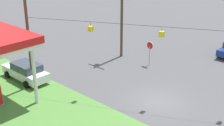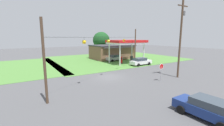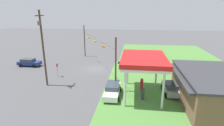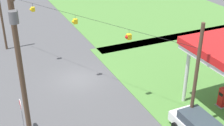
{
  "view_description": "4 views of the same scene",
  "coord_description": "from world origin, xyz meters",
  "px_view_note": "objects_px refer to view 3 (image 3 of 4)",
  "views": [
    {
      "loc": [
        -12.16,
        18.36,
        11.91
      ],
      "look_at": [
        3.28,
        1.75,
        2.92
      ],
      "focal_mm": 50.0,
      "sensor_mm": 36.0,
      "label": 1
    },
    {
      "loc": [
        -11.6,
        -19.38,
        6.08
      ],
      "look_at": [
        2.82,
        3.41,
        1.46
      ],
      "focal_mm": 24.0,
      "sensor_mm": 36.0,
      "label": 2
    },
    {
      "loc": [
        32.7,
        7.48,
        11.11
      ],
      "look_at": [
        4.73,
        3.84,
        2.75
      ],
      "focal_mm": 28.0,
      "sensor_mm": 36.0,
      "label": 3
    },
    {
      "loc": [
        23.62,
        -7.4,
        14.12
      ],
      "look_at": [
        1.81,
        2.51,
        1.98
      ],
      "focal_mm": 50.0,
      "sensor_mm": 36.0,
      "label": 4
    }
  ],
  "objects_px": {
    "gas_station_canopy": "(144,60)",
    "utility_pole_main": "(43,46)",
    "fuel_pump_far": "(143,95)",
    "stop_sign_roadside": "(57,67)",
    "car_at_pumps_front": "(112,90)",
    "car_at_pumps_rear": "(171,88)",
    "fuel_pump_near": "(142,85)",
    "car_on_crossroad": "(29,62)",
    "gas_station_store": "(213,89)"
  },
  "relations": [
    {
      "from": "gas_station_canopy",
      "to": "car_on_crossroad",
      "type": "relative_size",
      "value": 1.8
    },
    {
      "from": "fuel_pump_near",
      "to": "car_at_pumps_front",
      "type": "height_order",
      "value": "car_at_pumps_front"
    },
    {
      "from": "gas_station_canopy",
      "to": "utility_pole_main",
      "type": "bearing_deg",
      "value": -95.09
    },
    {
      "from": "car_on_crossroad",
      "to": "gas_station_canopy",
      "type": "bearing_deg",
      "value": -24.39
    },
    {
      "from": "gas_station_store",
      "to": "gas_station_canopy",
      "type": "bearing_deg",
      "value": -98.9
    },
    {
      "from": "gas_station_canopy",
      "to": "gas_station_store",
      "type": "bearing_deg",
      "value": 81.1
    },
    {
      "from": "gas_station_canopy",
      "to": "fuel_pump_far",
      "type": "distance_m",
      "value": 4.45
    },
    {
      "from": "fuel_pump_far",
      "to": "car_at_pumps_front",
      "type": "height_order",
      "value": "car_at_pumps_front"
    },
    {
      "from": "car_at_pumps_rear",
      "to": "fuel_pump_far",
      "type": "bearing_deg",
      "value": 117.27
    },
    {
      "from": "fuel_pump_far",
      "to": "car_at_pumps_rear",
      "type": "xyz_separation_m",
      "value": [
        -2.37,
        4.02,
        0.09
      ]
    },
    {
      "from": "car_at_pumps_front",
      "to": "car_at_pumps_rear",
      "type": "distance_m",
      "value": 8.2
    },
    {
      "from": "fuel_pump_far",
      "to": "gas_station_canopy",
      "type": "bearing_deg",
      "value": 179.94
    },
    {
      "from": "gas_station_canopy",
      "to": "fuel_pump_near",
      "type": "xyz_separation_m",
      "value": [
        -1.6,
        -0.0,
        -4.16
      ]
    },
    {
      "from": "fuel_pump_near",
      "to": "car_on_crossroad",
      "type": "height_order",
      "value": "fuel_pump_near"
    },
    {
      "from": "gas_station_canopy",
      "to": "utility_pole_main",
      "type": "relative_size",
      "value": 0.73
    },
    {
      "from": "gas_station_canopy",
      "to": "utility_pole_main",
      "type": "xyz_separation_m",
      "value": [
        -1.3,
        -14.61,
        1.36
      ]
    },
    {
      "from": "car_at_pumps_front",
      "to": "car_on_crossroad",
      "type": "xyz_separation_m",
      "value": [
        -11.09,
        -19.1,
        -0.03
      ]
    },
    {
      "from": "gas_station_store",
      "to": "utility_pole_main",
      "type": "height_order",
      "value": "utility_pole_main"
    },
    {
      "from": "gas_station_store",
      "to": "car_at_pumps_front",
      "type": "relative_size",
      "value": 2.32
    },
    {
      "from": "car_at_pumps_front",
      "to": "car_at_pumps_rear",
      "type": "height_order",
      "value": "car_at_pumps_front"
    },
    {
      "from": "utility_pole_main",
      "to": "gas_station_store",
      "type": "bearing_deg",
      "value": 83.51
    },
    {
      "from": "gas_station_canopy",
      "to": "stop_sign_roadside",
      "type": "distance_m",
      "value": 15.76
    },
    {
      "from": "car_at_pumps_front",
      "to": "car_at_pumps_rear",
      "type": "xyz_separation_m",
      "value": [
        -1.62,
        8.04,
        -0.01
      ]
    },
    {
      "from": "car_on_crossroad",
      "to": "stop_sign_roadside",
      "type": "distance_m",
      "value": 10.0
    },
    {
      "from": "gas_station_store",
      "to": "stop_sign_roadside",
      "type": "xyz_separation_m",
      "value": [
        -6.48,
        -23.04,
        -0.19
      ]
    },
    {
      "from": "car_at_pumps_front",
      "to": "utility_pole_main",
      "type": "xyz_separation_m",
      "value": [
        -2.15,
        -10.59,
        5.42
      ]
    },
    {
      "from": "gas_station_canopy",
      "to": "utility_pole_main",
      "type": "height_order",
      "value": "utility_pole_main"
    },
    {
      "from": "car_at_pumps_front",
      "to": "car_at_pumps_rear",
      "type": "relative_size",
      "value": 1.16
    },
    {
      "from": "fuel_pump_far",
      "to": "stop_sign_roadside",
      "type": "height_order",
      "value": "stop_sign_roadside"
    },
    {
      "from": "car_at_pumps_front",
      "to": "stop_sign_roadside",
      "type": "xyz_separation_m",
      "value": [
        -6.01,
        -10.54,
        0.93
      ]
    },
    {
      "from": "gas_station_store",
      "to": "stop_sign_roadside",
      "type": "bearing_deg",
      "value": -105.72
    },
    {
      "from": "gas_station_canopy",
      "to": "gas_station_store",
      "type": "distance_m",
      "value": 9.07
    },
    {
      "from": "fuel_pump_near",
      "to": "utility_pole_main",
      "type": "relative_size",
      "value": 0.15
    },
    {
      "from": "fuel_pump_far",
      "to": "car_at_pumps_rear",
      "type": "height_order",
      "value": "car_at_pumps_rear"
    },
    {
      "from": "car_at_pumps_rear",
      "to": "stop_sign_roadside",
      "type": "distance_m",
      "value": 19.12
    },
    {
      "from": "car_on_crossroad",
      "to": "stop_sign_roadside",
      "type": "height_order",
      "value": "stop_sign_roadside"
    },
    {
      "from": "fuel_pump_far",
      "to": "car_on_crossroad",
      "type": "xyz_separation_m",
      "value": [
        -11.84,
        -23.12,
        0.07
      ]
    },
    {
      "from": "car_on_crossroad",
      "to": "utility_pole_main",
      "type": "height_order",
      "value": "utility_pole_main"
    },
    {
      "from": "gas_station_store",
      "to": "car_on_crossroad",
      "type": "bearing_deg",
      "value": -110.11
    },
    {
      "from": "fuel_pump_near",
      "to": "car_on_crossroad",
      "type": "xyz_separation_m",
      "value": [
        -8.64,
        -23.12,
        0.07
      ]
    },
    {
      "from": "gas_station_store",
      "to": "car_on_crossroad",
      "type": "xyz_separation_m",
      "value": [
        -11.57,
        -31.6,
        -1.15
      ]
    },
    {
      "from": "fuel_pump_far",
      "to": "car_at_pumps_rear",
      "type": "relative_size",
      "value": 0.38
    },
    {
      "from": "fuel_pump_near",
      "to": "car_at_pumps_rear",
      "type": "xyz_separation_m",
      "value": [
        0.83,
        4.02,
        0.09
      ]
    },
    {
      "from": "fuel_pump_near",
      "to": "stop_sign_roadside",
      "type": "relative_size",
      "value": 0.66
    },
    {
      "from": "gas_station_canopy",
      "to": "car_at_pumps_front",
      "type": "bearing_deg",
      "value": -78.07
    },
    {
      "from": "gas_station_canopy",
      "to": "fuel_pump_near",
      "type": "height_order",
      "value": "gas_station_canopy"
    },
    {
      "from": "car_at_pumps_rear",
      "to": "utility_pole_main",
      "type": "distance_m",
      "value": 19.41
    },
    {
      "from": "car_on_crossroad",
      "to": "utility_pole_main",
      "type": "xyz_separation_m",
      "value": [
        8.94,
        8.51,
        5.45
      ]
    },
    {
      "from": "fuel_pump_far",
      "to": "stop_sign_roadside",
      "type": "xyz_separation_m",
      "value": [
        -6.75,
        -14.56,
        1.03
      ]
    },
    {
      "from": "car_at_pumps_front",
      "to": "car_at_pumps_rear",
      "type": "bearing_deg",
      "value": 100.98
    }
  ]
}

